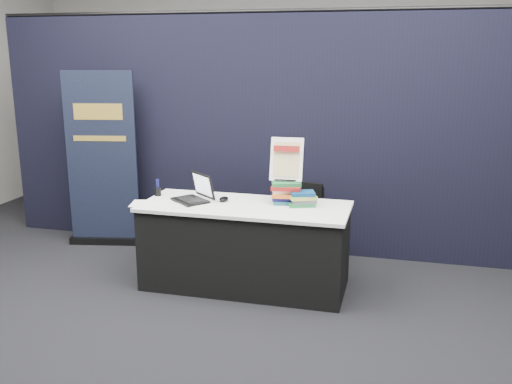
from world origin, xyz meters
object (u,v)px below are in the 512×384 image
object	(u,v)px
laptop	(192,194)
book_stack_short	(302,198)
info_sign	(287,160)
stacking_chair	(303,220)
pullup_banner	(102,170)
display_table	(245,246)
book_stack_tall	(285,192)

from	to	relation	value
laptop	book_stack_short	size ratio (longest dim) A/B	1.60
info_sign	stacking_chair	size ratio (longest dim) A/B	0.49
laptop	info_sign	xyz separation A→B (m)	(0.82, 0.16, 0.32)
laptop	info_sign	bearing A→B (deg)	50.39
stacking_chair	pullup_banner	bearing A→B (deg)	-169.35
laptop	stacking_chair	bearing A→B (deg)	76.46
display_table	book_stack_short	world-z (taller)	book_stack_short
stacking_chair	display_table	bearing A→B (deg)	-108.22
pullup_banner	stacking_chair	world-z (taller)	pullup_banner
book_stack_tall	stacking_chair	world-z (taller)	book_stack_tall
pullup_banner	laptop	bearing A→B (deg)	-40.43
book_stack_short	stacking_chair	size ratio (longest dim) A/B	0.34
display_table	stacking_chair	distance (m)	0.79
display_table	laptop	xyz separation A→B (m)	(-0.50, 0.02, 0.43)
laptop	book_stack_tall	size ratio (longest dim) A/B	1.58
laptop	pullup_banner	distance (m)	1.45
book_stack_short	stacking_chair	distance (m)	0.70
book_stack_short	pullup_banner	distance (m)	2.34
info_sign	laptop	bearing A→B (deg)	-171.72
display_table	pullup_banner	world-z (taller)	pullup_banner
pullup_banner	stacking_chair	bearing A→B (deg)	-12.50
info_sign	pullup_banner	size ratio (longest dim) A/B	0.21
display_table	book_stack_tall	world-z (taller)	book_stack_tall
display_table	book_stack_tall	xyz separation A→B (m)	(0.33, 0.14, 0.47)
laptop	pullup_banner	bearing A→B (deg)	-169.31
laptop	stacking_chair	size ratio (longest dim) A/B	0.54
display_table	info_sign	size ratio (longest dim) A/B	4.65
laptop	info_sign	distance (m)	0.90
info_sign	stacking_chair	world-z (taller)	info_sign
stacking_chair	book_stack_short	bearing A→B (deg)	-69.55
laptop	pullup_banner	xyz separation A→B (m)	(-1.27, 0.70, 0.01)
book_stack_tall	book_stack_short	xyz separation A→B (m)	(0.16, -0.04, -0.03)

